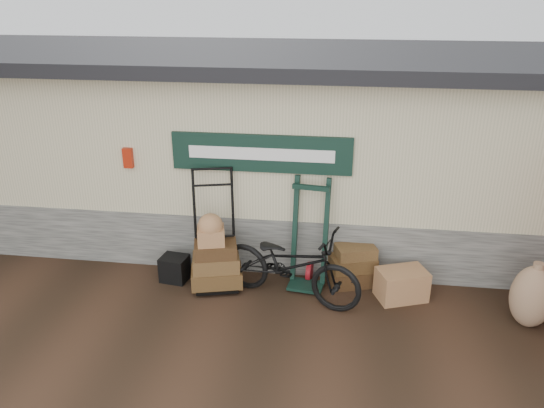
{
  "coord_description": "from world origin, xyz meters",
  "views": [
    {
      "loc": [
        0.84,
        -6.2,
        4.17
      ],
      "look_at": [
        -0.13,
        0.9,
        1.21
      ],
      "focal_mm": 35.0,
      "sensor_mm": 36.0,
      "label": 1
    }
  ],
  "objects_px": {
    "wicker_hamper": "(402,284)",
    "bicycle": "(290,260)",
    "porter_trolley": "(215,228)",
    "black_trunk": "(175,268)",
    "green_barrow": "(309,234)",
    "suitcase_stack": "(353,265)"
  },
  "relations": [
    {
      "from": "wicker_hamper",
      "to": "bicycle",
      "type": "bearing_deg",
      "value": -171.89
    },
    {
      "from": "porter_trolley",
      "to": "bicycle",
      "type": "relative_size",
      "value": 0.85
    },
    {
      "from": "porter_trolley",
      "to": "black_trunk",
      "type": "xyz_separation_m",
      "value": [
        -0.64,
        -0.04,
        -0.7
      ]
    },
    {
      "from": "porter_trolley",
      "to": "wicker_hamper",
      "type": "bearing_deg",
      "value": -16.53
    },
    {
      "from": "wicker_hamper",
      "to": "bicycle",
      "type": "xyz_separation_m",
      "value": [
        -1.58,
        -0.23,
        0.39
      ]
    },
    {
      "from": "green_barrow",
      "to": "suitcase_stack",
      "type": "distance_m",
      "value": 0.83
    },
    {
      "from": "porter_trolley",
      "to": "black_trunk",
      "type": "relative_size",
      "value": 4.6
    },
    {
      "from": "suitcase_stack",
      "to": "bicycle",
      "type": "relative_size",
      "value": 0.34
    },
    {
      "from": "wicker_hamper",
      "to": "suitcase_stack",
      "type": "bearing_deg",
      "value": 155.67
    },
    {
      "from": "suitcase_stack",
      "to": "wicker_hamper",
      "type": "xyz_separation_m",
      "value": [
        0.69,
        -0.31,
        -0.09
      ]
    },
    {
      "from": "suitcase_stack",
      "to": "bicycle",
      "type": "bearing_deg",
      "value": -148.76
    },
    {
      "from": "wicker_hamper",
      "to": "bicycle",
      "type": "distance_m",
      "value": 1.65
    },
    {
      "from": "black_trunk",
      "to": "green_barrow",
      "type": "bearing_deg",
      "value": 4.78
    },
    {
      "from": "green_barrow",
      "to": "wicker_hamper",
      "type": "xyz_separation_m",
      "value": [
        1.35,
        -0.22,
        -0.6
      ]
    },
    {
      "from": "porter_trolley",
      "to": "wicker_hamper",
      "type": "xyz_separation_m",
      "value": [
        2.73,
        -0.09,
        -0.67
      ]
    },
    {
      "from": "porter_trolley",
      "to": "black_trunk",
      "type": "height_order",
      "value": "porter_trolley"
    },
    {
      "from": "black_trunk",
      "to": "bicycle",
      "type": "bearing_deg",
      "value": -8.79
    },
    {
      "from": "suitcase_stack",
      "to": "black_trunk",
      "type": "distance_m",
      "value": 2.69
    },
    {
      "from": "suitcase_stack",
      "to": "black_trunk",
      "type": "xyz_separation_m",
      "value": [
        -2.67,
        -0.26,
        -0.12
      ]
    },
    {
      "from": "wicker_hamper",
      "to": "bicycle",
      "type": "relative_size",
      "value": 0.32
    },
    {
      "from": "porter_trolley",
      "to": "bicycle",
      "type": "bearing_deg",
      "value": -30.06
    },
    {
      "from": "green_barrow",
      "to": "wicker_hamper",
      "type": "bearing_deg",
      "value": -1.64
    }
  ]
}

